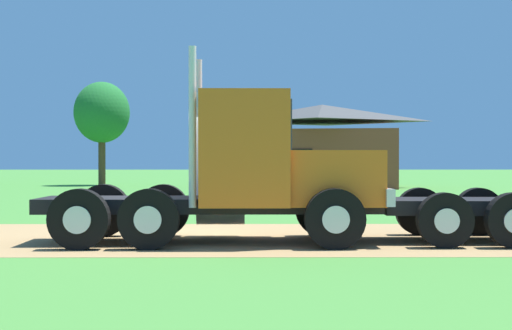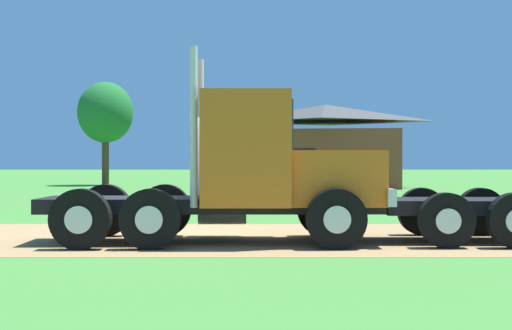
{
  "view_description": "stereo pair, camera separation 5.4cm",
  "coord_description": "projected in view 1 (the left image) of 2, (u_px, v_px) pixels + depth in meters",
  "views": [
    {
      "loc": [
        1.88,
        -15.17,
        1.62
      ],
      "look_at": [
        1.96,
        -0.69,
        1.51
      ],
      "focal_mm": 51.39,
      "sensor_mm": 36.0,
      "label": 1
    },
    {
      "loc": [
        1.93,
        -15.17,
        1.62
      ],
      "look_at": [
        1.96,
        -0.69,
        1.51
      ],
      "focal_mm": 51.39,
      "sensor_mm": 36.0,
      "label": 2
    }
  ],
  "objects": [
    {
      "name": "dirt_track",
      "position": [
        161.0,
        237.0,
        15.17
      ],
      "size": [
        120.0,
        6.22,
        0.01
      ],
      "primitive_type": "cube",
      "color": "#A07D4F",
      "rests_on": "ground_plane"
    },
    {
      "name": "shed_building",
      "position": [
        322.0,
        147.0,
        42.81
      ],
      "size": [
        9.83,
        7.85,
        4.82
      ],
      "color": "brown",
      "rests_on": "ground_plane"
    },
    {
      "name": "tree_mid",
      "position": [
        102.0,
        113.0,
        45.59
      ],
      "size": [
        3.46,
        3.46,
        6.46
      ],
      "color": "#513823",
      "rests_on": "ground_plane"
    },
    {
      "name": "truck_foreground_white",
      "position": [
        251.0,
        173.0,
        14.31
      ],
      "size": [
        6.72,
        2.7,
        3.69
      ],
      "color": "black",
      "rests_on": "ground_plane"
    },
    {
      "name": "ground_plane",
      "position": [
        161.0,
        238.0,
        15.17
      ],
      "size": [
        200.0,
        200.0,
        0.0
      ],
      "primitive_type": "plane",
      "color": "#428133"
    }
  ]
}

